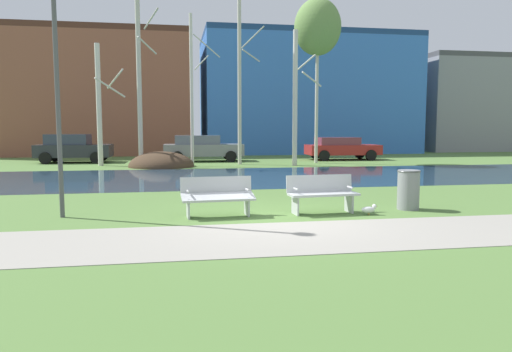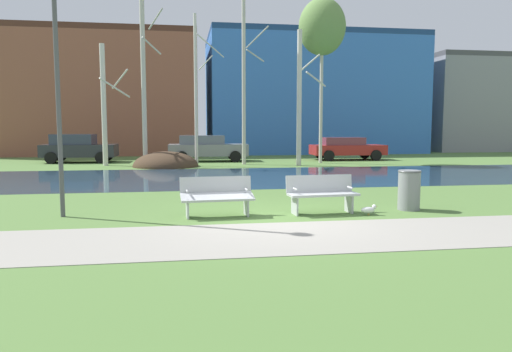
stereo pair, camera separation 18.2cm
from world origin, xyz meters
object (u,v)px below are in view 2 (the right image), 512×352
seagull (369,210)px  streetlamp (56,42)px  bench_left (217,195)px  parked_van_nearest_dark (78,148)px  parked_hatch_third_red (346,148)px  trash_bin (409,189)px  parked_sedan_second_grey (207,148)px  bench_right (322,193)px

seagull → streetlamp: (-6.75, 0.88, 3.64)m
bench_left → seagull: bench_left is taller
parked_van_nearest_dark → parked_hatch_third_red: parked_van_nearest_dark is taller
bench_left → trash_bin: (4.60, 0.14, 0.02)m
parked_sedan_second_grey → parked_hatch_third_red: size_ratio=1.04×
parked_sedan_second_grey → bench_right: bearing=-84.3°
bench_left → parked_van_nearest_dark: size_ratio=0.40×
streetlamp → parked_van_nearest_dark: bearing=100.5°
parked_sedan_second_grey → bench_left: bearing=-92.2°
bench_right → streetlamp: streetlamp is taller
parked_van_nearest_dark → parked_hatch_third_red: (15.67, -0.34, -0.09)m
streetlamp → parked_hatch_third_red: (12.50, 16.82, -3.03)m
seagull → parked_sedan_second_grey: parked_sedan_second_grey is taller
bench_right → trash_bin: (2.20, 0.14, 0.02)m
bench_left → trash_bin: trash_bin is taller
streetlamp → bench_right: bearing=-4.8°
parked_hatch_third_red → parked_sedan_second_grey: bearing=179.1°
bench_left → seagull: 3.42m
streetlamp → trash_bin: bearing=-2.5°
bench_left → parked_sedan_second_grey: (0.67, 17.44, 0.33)m
bench_right → parked_van_nearest_dark: parked_van_nearest_dark is taller
bench_right → parked_van_nearest_dark: size_ratio=0.40×
parked_sedan_second_grey → parked_hatch_third_red: 8.45m
trash_bin → parked_hatch_third_red: bearing=75.2°
trash_bin → parked_van_nearest_dark: size_ratio=0.24×
seagull → parked_hatch_third_red: 18.63m
seagull → parked_van_nearest_dark: (-9.92, 18.05, 0.70)m
bench_right → parked_hatch_third_red: 18.57m
trash_bin → seagull: 1.39m
streetlamp → parked_van_nearest_dark: streetlamp is taller
trash_bin → parked_sedan_second_grey: (-3.93, 17.31, 0.31)m
bench_right → parked_hatch_third_red: parked_hatch_third_red is taller
bench_right → streetlamp: size_ratio=0.29×
seagull → streetlamp: 7.72m
streetlamp → bench_left: bearing=-8.1°
bench_right → parked_sedan_second_grey: parked_sedan_second_grey is taller
streetlamp → parked_sedan_second_grey: 17.69m
bench_left → parked_hatch_third_red: size_ratio=0.37×
bench_right → trash_bin: trash_bin is taller
trash_bin → parked_sedan_second_grey: bearing=102.8°
parked_sedan_second_grey → parked_hatch_third_red: parked_sedan_second_grey is taller
bench_left → streetlamp: bearing=171.9°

